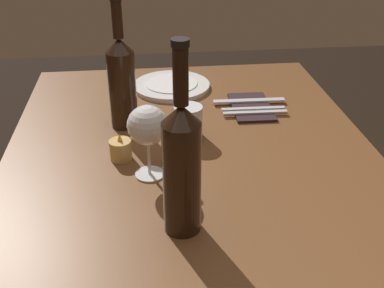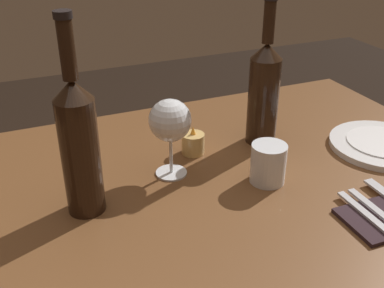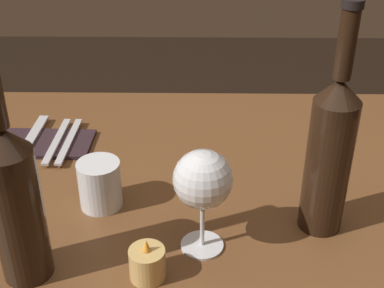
% 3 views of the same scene
% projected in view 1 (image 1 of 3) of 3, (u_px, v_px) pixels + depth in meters
% --- Properties ---
extents(dining_table, '(1.30, 0.90, 0.74)m').
position_uv_depth(dining_table, '(195.00, 197.00, 1.14)').
color(dining_table, brown).
rests_on(dining_table, ground).
extents(wine_glass_left, '(0.09, 0.09, 0.17)m').
position_uv_depth(wine_glass_left, '(147.00, 127.00, 1.00)').
color(wine_glass_left, white).
rests_on(wine_glass_left, dining_table).
extents(wine_bottle, '(0.07, 0.07, 0.37)m').
position_uv_depth(wine_bottle, '(182.00, 165.00, 0.84)').
color(wine_bottle, black).
rests_on(wine_bottle, dining_table).
extents(wine_bottle_second, '(0.07, 0.07, 0.34)m').
position_uv_depth(wine_bottle_second, '(122.00, 80.00, 1.21)').
color(wine_bottle_second, black).
rests_on(wine_bottle_second, dining_table).
extents(water_tumbler, '(0.07, 0.07, 0.08)m').
position_uv_depth(water_tumbler, '(189.00, 123.00, 1.20)').
color(water_tumbler, white).
rests_on(water_tumbler, dining_table).
extents(votive_candle, '(0.05, 0.05, 0.07)m').
position_uv_depth(votive_candle, '(121.00, 150.00, 1.11)').
color(votive_candle, '#DBB266').
rests_on(votive_candle, dining_table).
extents(dinner_plate, '(0.24, 0.24, 0.02)m').
position_uv_depth(dinner_plate, '(172.00, 86.00, 1.49)').
color(dinner_plate, white).
rests_on(dinner_plate, dining_table).
extents(folded_napkin, '(0.19, 0.11, 0.01)m').
position_uv_depth(folded_napkin, '(251.00, 107.00, 1.37)').
color(folded_napkin, '#2D1E23').
rests_on(folded_napkin, dining_table).
extents(fork_inner, '(0.02, 0.18, 0.00)m').
position_uv_depth(fork_inner, '(253.00, 109.00, 1.34)').
color(fork_inner, silver).
rests_on(fork_inner, folded_napkin).
extents(fork_outer, '(0.02, 0.18, 0.00)m').
position_uv_depth(fork_outer, '(255.00, 112.00, 1.32)').
color(fork_outer, silver).
rests_on(fork_outer, folded_napkin).
extents(table_knife, '(0.03, 0.21, 0.00)m').
position_uv_depth(table_knife, '(249.00, 101.00, 1.39)').
color(table_knife, silver).
rests_on(table_knife, folded_napkin).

